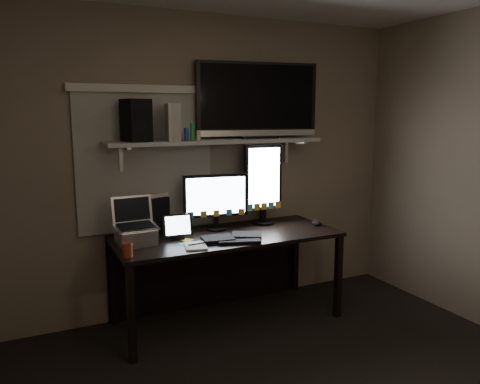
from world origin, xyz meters
TOP-DOWN VIEW (x-y plane):
  - back_wall at (0.00, 1.80)m, footprint 3.60×0.00m
  - window_blinds at (-0.55, 1.79)m, footprint 1.10×0.02m
  - desk at (0.00, 1.55)m, footprint 1.80×0.75m
  - wall_shelf at (0.00, 1.62)m, footprint 1.80×0.35m
  - monitor_landscape at (-0.02, 1.60)m, footprint 0.55×0.13m
  - monitor_portrait at (0.44, 1.63)m, footprint 0.36×0.07m
  - keyboard at (-0.02, 1.27)m, footprint 0.52×0.33m
  - mouse at (0.83, 1.37)m, footprint 0.09×0.12m
  - notepad at (-0.35, 1.20)m, footprint 0.20×0.24m
  - tablet at (-0.41, 1.46)m, footprint 0.23×0.11m
  - file_sorter at (-0.52, 1.73)m, footprint 0.27×0.19m
  - laptop at (-0.73, 1.44)m, footprint 0.32×0.27m
  - cup at (-0.85, 1.17)m, footprint 0.08×0.08m
  - sticky_notes at (-0.28, 1.34)m, footprint 0.37×0.31m
  - tv at (0.39, 1.66)m, footprint 1.07×0.33m
  - game_console at (-0.39, 1.60)m, footprint 0.11×0.25m
  - speaker at (-0.66, 1.62)m, footprint 0.21×0.24m
  - bottles at (-0.26, 1.55)m, footprint 0.22×0.10m

SIDE VIEW (x-z plane):
  - desk at x=0.00m, z-range 0.19..0.92m
  - sticky_notes at x=-0.28m, z-range 0.73..0.73m
  - notepad at x=-0.35m, z-range 0.73..0.74m
  - keyboard at x=-0.02m, z-range 0.73..0.76m
  - mouse at x=0.83m, z-range 0.73..0.77m
  - cup at x=-0.85m, z-range 0.73..0.83m
  - tablet at x=-0.41m, z-range 0.73..0.93m
  - file_sorter at x=-0.52m, z-range 0.73..1.04m
  - laptop at x=-0.73m, z-range 0.73..1.07m
  - monitor_landscape at x=-0.02m, z-range 0.73..1.21m
  - monitor_portrait at x=0.44m, z-range 0.73..1.44m
  - back_wall at x=0.00m, z-range -0.55..3.05m
  - window_blinds at x=-0.55m, z-range 0.75..1.85m
  - wall_shelf at x=0.00m, z-range 1.45..1.48m
  - bottles at x=-0.26m, z-range 1.48..1.62m
  - game_console at x=-0.39m, z-range 1.48..1.76m
  - speaker at x=-0.66m, z-range 1.48..1.80m
  - tv at x=0.39m, z-range 1.48..2.11m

